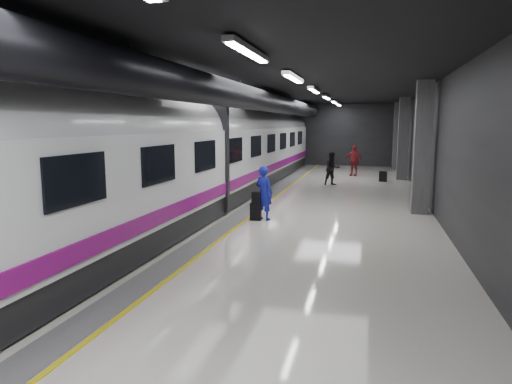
# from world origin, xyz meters

# --- Properties ---
(ground) EXTENTS (40.00, 40.00, 0.00)m
(ground) POSITION_xyz_m (0.00, 0.00, 0.00)
(ground) COLOR silver
(ground) RESTS_ON ground
(platform_hall) EXTENTS (10.02, 40.02, 4.51)m
(platform_hall) POSITION_xyz_m (-0.29, 0.96, 3.54)
(platform_hall) COLOR black
(platform_hall) RESTS_ON ground
(train) EXTENTS (3.05, 38.00, 4.05)m
(train) POSITION_xyz_m (-3.25, -0.00, 2.07)
(train) COLOR black
(train) RESTS_ON ground
(traveler_main) EXTENTS (0.75, 0.64, 1.74)m
(traveler_main) POSITION_xyz_m (-0.41, -0.40, 0.87)
(traveler_main) COLOR #1B24D0
(traveler_main) RESTS_ON ground
(suitcase_main) EXTENTS (0.35, 0.23, 0.56)m
(suitcase_main) POSITION_xyz_m (-0.65, -0.55, 0.28)
(suitcase_main) COLOR black
(suitcase_main) RESTS_ON ground
(shoulder_bag) EXTENTS (0.28, 0.15, 0.36)m
(shoulder_bag) POSITION_xyz_m (-0.62, -0.59, 0.74)
(shoulder_bag) COLOR black
(shoulder_bag) RESTS_ON suitcase_main
(traveler_far_a) EXTENTS (1.02, 0.95, 1.68)m
(traveler_far_a) POSITION_xyz_m (1.00, 8.64, 0.84)
(traveler_far_a) COLOR black
(traveler_far_a) RESTS_ON ground
(traveler_far_b) EXTENTS (1.15, 0.77, 1.82)m
(traveler_far_b) POSITION_xyz_m (1.89, 13.20, 0.91)
(traveler_far_b) COLOR maroon
(traveler_far_b) RESTS_ON ground
(suitcase_far) EXTENTS (0.42, 0.32, 0.56)m
(suitcase_far) POSITION_xyz_m (3.53, 10.75, 0.28)
(suitcase_far) COLOR black
(suitcase_far) RESTS_ON ground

